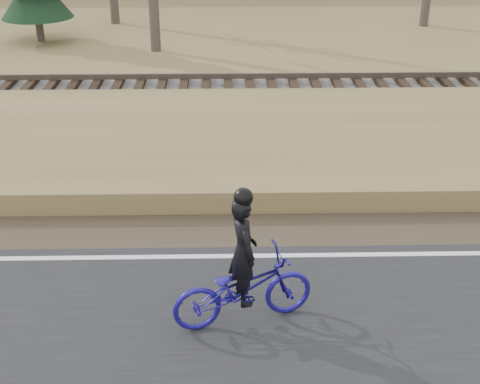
{
  "coord_description": "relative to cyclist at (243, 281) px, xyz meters",
  "views": [
    {
      "loc": [
        -0.65,
        -9.27,
        5.87
      ],
      "look_at": [
        -0.44,
        0.5,
        1.1
      ],
      "focal_mm": 50.0,
      "sensor_mm": 36.0,
      "label": 1
    }
  ],
  "objects": [
    {
      "name": "ballast",
      "position": [
        0.44,
        9.53,
        -0.49
      ],
      "size": [
        120.0,
        3.0,
        0.45
      ],
      "primitive_type": "cube",
      "color": "slate",
      "rests_on": "ground"
    },
    {
      "name": "ground",
      "position": [
        0.44,
        1.53,
        -0.72
      ],
      "size": [
        120.0,
        120.0,
        0.0
      ],
      "primitive_type": "plane",
      "color": "olive",
      "rests_on": "ground"
    },
    {
      "name": "edge_line",
      "position": [
        0.44,
        1.73,
        -0.65
      ],
      "size": [
        120.0,
        0.12,
        0.01
      ],
      "primitive_type": "cube",
      "color": "silver",
      "rests_on": "road"
    },
    {
      "name": "embankment",
      "position": [
        0.44,
        5.73,
        -0.5
      ],
      "size": [
        120.0,
        5.0,
        0.44
      ],
      "primitive_type": "cube",
      "color": "olive",
      "rests_on": "ground"
    },
    {
      "name": "cyclist",
      "position": [
        0.0,
        0.0,
        0.0
      ],
      "size": [
        2.13,
        1.23,
        2.08
      ],
      "rotation": [
        0.0,
        0.0,
        1.85
      ],
      "color": "navy",
      "rests_on": "road"
    },
    {
      "name": "railroad",
      "position": [
        0.44,
        9.53,
        -0.19
      ],
      "size": [
        120.0,
        2.4,
        0.29
      ],
      "color": "black",
      "rests_on": "ballast"
    },
    {
      "name": "shoulder",
      "position": [
        0.44,
        2.73,
        -0.7
      ],
      "size": [
        120.0,
        1.6,
        0.04
      ],
      "primitive_type": "cube",
      "color": "#473A2B",
      "rests_on": "ground"
    },
    {
      "name": "road",
      "position": [
        0.44,
        -0.97,
        -0.69
      ],
      "size": [
        120.0,
        6.0,
        0.06
      ],
      "primitive_type": "cube",
      "color": "black",
      "rests_on": "ground"
    }
  ]
}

